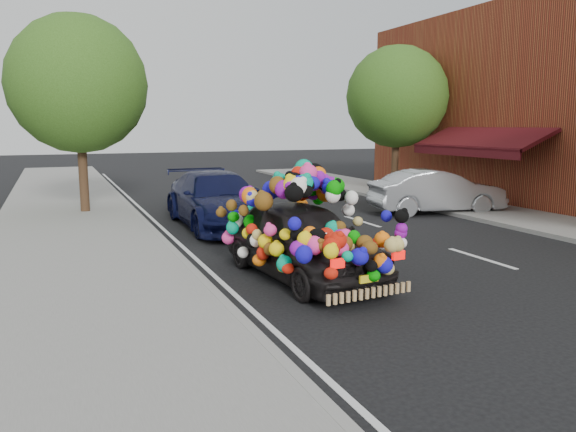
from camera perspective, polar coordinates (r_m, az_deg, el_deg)
name	(u,v)px	position (r m, az deg, el deg)	size (l,w,h in m)	color
ground	(329,276)	(10.61, 4.23, -6.08)	(100.00, 100.00, 0.00)	black
sidewalk	(87,300)	(9.52, -19.76, -8.03)	(4.00, 60.00, 0.12)	gray
kerb	(207,286)	(9.79, -8.22, -7.07)	(0.15, 60.00, 0.13)	gray
footpath_far	(534,220)	(17.88, 23.68, -0.37)	(3.00, 40.00, 0.12)	gray
lane_markings	(481,258)	(12.61, 19.01, -4.07)	(6.00, 50.00, 0.01)	silver
tree_near_sidewalk	(78,84)	(18.67, -20.55, 12.41)	(4.20, 4.20, 6.13)	#332114
tree_far_b	(397,97)	(22.95, 11.00, 11.79)	(4.00, 4.00, 5.90)	#332114
plush_art_car	(302,221)	(10.30, 1.39, -0.53)	(2.42, 4.51, 2.06)	black
navy_sedan	(217,199)	(15.71, -7.22, 1.68)	(2.11, 5.20, 1.51)	black
silver_hatchback	(437,192)	(18.54, 14.87, 2.41)	(1.48, 4.24, 1.40)	#9FA1A6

